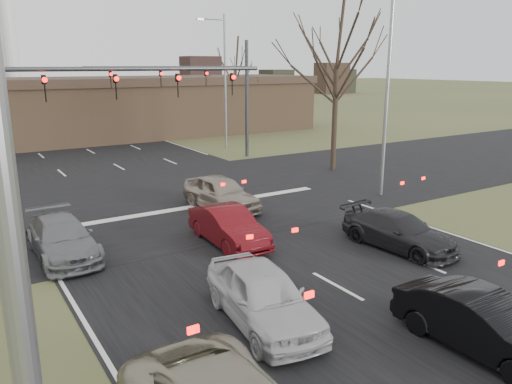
{
  "coord_description": "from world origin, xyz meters",
  "views": [
    {
      "loc": [
        -9.25,
        -7.2,
        6.35
      ],
      "look_at": [
        -0.17,
        7.23,
        2.0
      ],
      "focal_mm": 35.0,
      "sensor_mm": 36.0,
      "label": 1
    }
  ],
  "objects_px": {
    "streetlight_left": "(36,195)",
    "car_silver_ahead": "(221,193)",
    "building": "(90,108)",
    "streetlight_right_far": "(223,75)",
    "car_grey_ahead": "(62,238)",
    "mast_arm_near": "(63,100)",
    "car_black_hatch": "(483,324)",
    "car_red_ahead": "(228,226)",
    "car_charcoal_sedan": "(399,231)",
    "mast_arm_far": "(210,86)",
    "streetlight_right_near": "(385,82)",
    "car_white_sedan": "(263,295)"
  },
  "relations": [
    {
      "from": "mast_arm_far",
      "to": "mast_arm_near",
      "type": "bearing_deg",
      "value": -138.78
    },
    {
      "from": "car_white_sedan",
      "to": "building",
      "type": "bearing_deg",
      "value": 89.75
    },
    {
      "from": "streetlight_right_far",
      "to": "building",
      "type": "bearing_deg",
      "value": 123.65
    },
    {
      "from": "car_silver_ahead",
      "to": "car_charcoal_sedan",
      "type": "bearing_deg",
      "value": -73.17
    },
    {
      "from": "building",
      "to": "car_black_hatch",
      "type": "bearing_deg",
      "value": -92.18
    },
    {
      "from": "mast_arm_near",
      "to": "streetlight_right_far",
      "type": "height_order",
      "value": "streetlight_right_far"
    },
    {
      "from": "car_black_hatch",
      "to": "car_red_ahead",
      "type": "height_order",
      "value": "car_black_hatch"
    },
    {
      "from": "streetlight_right_near",
      "to": "car_black_hatch",
      "type": "height_order",
      "value": "streetlight_right_near"
    },
    {
      "from": "mast_arm_near",
      "to": "car_red_ahead",
      "type": "distance_m",
      "value": 7.98
    },
    {
      "from": "mast_arm_near",
      "to": "car_grey_ahead",
      "type": "height_order",
      "value": "mast_arm_near"
    },
    {
      "from": "streetlight_right_near",
      "to": "car_grey_ahead",
      "type": "height_order",
      "value": "streetlight_right_near"
    },
    {
      "from": "mast_arm_near",
      "to": "car_grey_ahead",
      "type": "xyz_separation_m",
      "value": [
        -1.07,
        -3.16,
        -4.41
      ]
    },
    {
      "from": "mast_arm_near",
      "to": "car_black_hatch",
      "type": "xyz_separation_m",
      "value": [
        5.73,
        -14.34,
        -4.39
      ]
    },
    {
      "from": "car_charcoal_sedan",
      "to": "car_silver_ahead",
      "type": "bearing_deg",
      "value": 105.72
    },
    {
      "from": "streetlight_left",
      "to": "car_white_sedan",
      "type": "relative_size",
      "value": 2.27
    },
    {
      "from": "mast_arm_far",
      "to": "car_charcoal_sedan",
      "type": "xyz_separation_m",
      "value": [
        -2.18,
        -18.68,
        -4.38
      ]
    },
    {
      "from": "streetlight_left",
      "to": "mast_arm_far",
      "type": "bearing_deg",
      "value": 60.94
    },
    {
      "from": "car_white_sedan",
      "to": "mast_arm_far",
      "type": "bearing_deg",
      "value": 73.71
    },
    {
      "from": "mast_arm_near",
      "to": "streetlight_right_near",
      "type": "xyz_separation_m",
      "value": [
        14.05,
        -3.0,
        0.51
      ]
    },
    {
      "from": "building",
      "to": "mast_arm_far",
      "type": "xyz_separation_m",
      "value": [
        4.18,
        -15.0,
        2.35
      ]
    },
    {
      "from": "building",
      "to": "mast_arm_far",
      "type": "relative_size",
      "value": 3.81
    },
    {
      "from": "car_red_ahead",
      "to": "car_silver_ahead",
      "type": "xyz_separation_m",
      "value": [
        1.92,
        4.15,
        0.09
      ]
    },
    {
      "from": "car_black_hatch",
      "to": "car_red_ahead",
      "type": "distance_m",
      "value": 9.36
    },
    {
      "from": "mast_arm_near",
      "to": "streetlight_left",
      "type": "bearing_deg",
      "value": -101.93
    },
    {
      "from": "streetlight_right_far",
      "to": "car_charcoal_sedan",
      "type": "xyz_separation_m",
      "value": [
        -5.32,
        -22.68,
        -4.95
      ]
    },
    {
      "from": "streetlight_left",
      "to": "car_charcoal_sedan",
      "type": "bearing_deg",
      "value": 32.96
    },
    {
      "from": "streetlight_right_far",
      "to": "car_red_ahead",
      "type": "bearing_deg",
      "value": -118.24
    },
    {
      "from": "building",
      "to": "car_silver_ahead",
      "type": "distance_m",
      "value": 26.03
    },
    {
      "from": "streetlight_left",
      "to": "streetlight_right_near",
      "type": "relative_size",
      "value": 1.0
    },
    {
      "from": "car_white_sedan",
      "to": "car_charcoal_sedan",
      "type": "height_order",
      "value": "car_white_sedan"
    },
    {
      "from": "building",
      "to": "mast_arm_near",
      "type": "height_order",
      "value": "mast_arm_near"
    },
    {
      "from": "building",
      "to": "car_grey_ahead",
      "type": "relative_size",
      "value": 9.29
    },
    {
      "from": "car_white_sedan",
      "to": "car_red_ahead",
      "type": "relative_size",
      "value": 1.07
    },
    {
      "from": "mast_arm_far",
      "to": "car_black_hatch",
      "type": "distance_m",
      "value": 25.37
    },
    {
      "from": "building",
      "to": "car_white_sedan",
      "type": "xyz_separation_m",
      "value": [
        -5.0,
        -35.59,
        -1.91
      ]
    },
    {
      "from": "streetlight_right_far",
      "to": "car_charcoal_sedan",
      "type": "distance_m",
      "value": 23.82
    },
    {
      "from": "mast_arm_near",
      "to": "car_black_hatch",
      "type": "relative_size",
      "value": 2.91
    },
    {
      "from": "mast_arm_far",
      "to": "streetlight_right_near",
      "type": "bearing_deg",
      "value": -78.53
    },
    {
      "from": "streetlight_left",
      "to": "car_silver_ahead",
      "type": "distance_m",
      "value": 19.42
    },
    {
      "from": "mast_arm_far",
      "to": "streetlight_left",
      "type": "relative_size",
      "value": 1.11
    },
    {
      "from": "streetlight_left",
      "to": "car_grey_ahead",
      "type": "distance_m",
      "value": 14.9
    },
    {
      "from": "building",
      "to": "streetlight_right_far",
      "type": "bearing_deg",
      "value": -56.35
    },
    {
      "from": "car_grey_ahead",
      "to": "mast_arm_near",
      "type": "bearing_deg",
      "value": 70.72
    },
    {
      "from": "streetlight_left",
      "to": "car_white_sedan",
      "type": "bearing_deg",
      "value": 47.75
    },
    {
      "from": "car_charcoal_sedan",
      "to": "car_grey_ahead",
      "type": "bearing_deg",
      "value": 146.28
    },
    {
      "from": "car_red_ahead",
      "to": "car_silver_ahead",
      "type": "distance_m",
      "value": 4.57
    },
    {
      "from": "car_black_hatch",
      "to": "car_silver_ahead",
      "type": "xyz_separation_m",
      "value": [
        0.49,
        13.4,
        0.08
      ]
    },
    {
      "from": "mast_arm_far",
      "to": "car_white_sedan",
      "type": "height_order",
      "value": "mast_arm_far"
    },
    {
      "from": "car_grey_ahead",
      "to": "streetlight_left",
      "type": "bearing_deg",
      "value": -100.8
    },
    {
      "from": "car_black_hatch",
      "to": "streetlight_right_far",
      "type": "bearing_deg",
      "value": 71.41
    }
  ]
}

